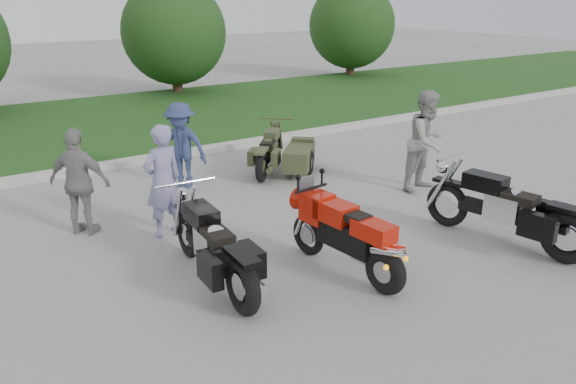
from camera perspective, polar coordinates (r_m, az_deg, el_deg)
ground at (r=7.59m, az=1.83°, el=-7.90°), size 80.00×80.00×0.00m
curb at (r=12.59m, az=-14.29°, el=3.20°), size 60.00×0.30×0.15m
grass_strip at (r=16.45m, az=-19.34°, el=6.48°), size 60.00×8.00×0.14m
tree_mid_right at (r=20.59m, az=-11.51°, el=15.61°), size 3.60×3.60×4.00m
tree_far_right at (r=24.80m, az=6.49°, el=16.49°), size 3.60×3.60×4.00m
sportbike_red at (r=7.29m, az=6.02°, el=-4.28°), size 0.46×2.03×0.96m
cruiser_left at (r=7.06m, az=-7.34°, el=-5.96°), size 0.44×2.43×0.93m
cruiser_right at (r=8.71m, az=21.72°, el=-1.97°), size 0.73×2.55×0.99m
cruiser_sidecar at (r=11.43m, az=-0.17°, el=3.75°), size 1.76×1.89×0.80m
person_stripe at (r=8.54m, az=-12.61°, el=1.10°), size 0.70×0.53×1.72m
person_grey at (r=10.65m, az=13.94°, el=5.06°), size 1.01×0.84×1.86m
person_denim at (r=10.68m, az=-10.82°, el=4.65°), size 1.11×1.19×1.62m
person_back at (r=8.95m, az=-20.40°, el=0.93°), size 0.97×0.97×1.65m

